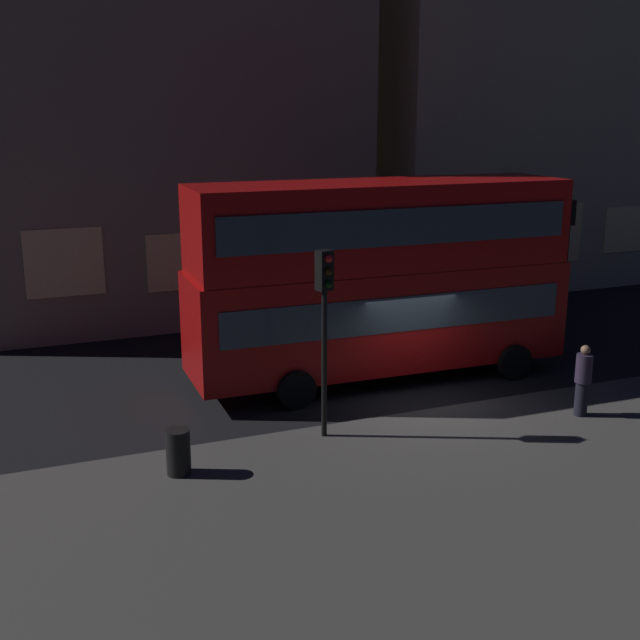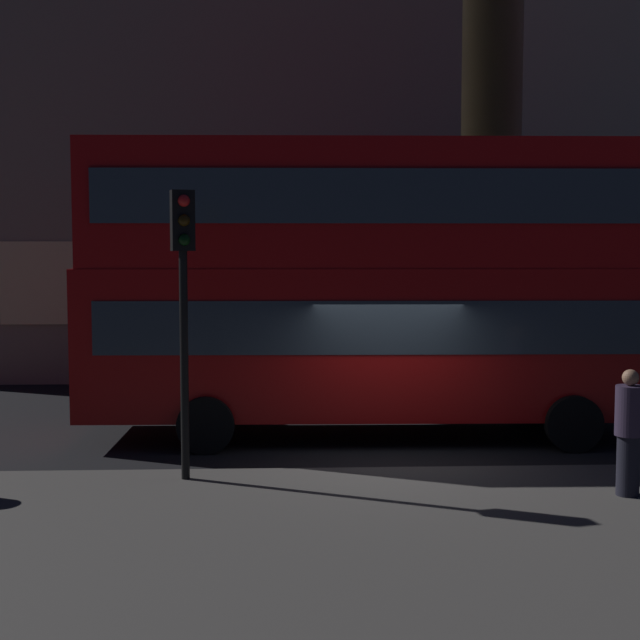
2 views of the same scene
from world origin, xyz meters
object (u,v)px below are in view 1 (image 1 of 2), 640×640
traffic_light_far_side (568,234)px  double_decker_bus (379,272)px  litter_bin (178,452)px  pedestrian (583,380)px  traffic_light_near_kerb (325,305)px

traffic_light_far_side → double_decker_bus: bearing=33.7°
traffic_light_far_side → litter_bin: size_ratio=4.44×
litter_bin → traffic_light_far_side: bearing=26.4°
traffic_light_far_side → pedestrian: 9.90m
litter_bin → traffic_light_near_kerb: bearing=11.3°
traffic_light_near_kerb → litter_bin: (-3.36, -0.67, -2.50)m
double_decker_bus → pedestrian: (3.11, -4.44, -1.94)m
traffic_light_near_kerb → litter_bin: traffic_light_near_kerb is taller
traffic_light_far_side → pedestrian: (-5.66, -7.88, -1.95)m
pedestrian → litter_bin: 9.40m
traffic_light_far_side → pedestrian: traffic_light_far_side is taller
pedestrian → traffic_light_far_side: bearing=-154.3°
pedestrian → litter_bin: (-9.38, 0.42, -0.41)m
double_decker_bus → litter_bin: (-6.27, -4.02, -2.35)m
traffic_light_near_kerb → pedestrian: traffic_light_near_kerb is taller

